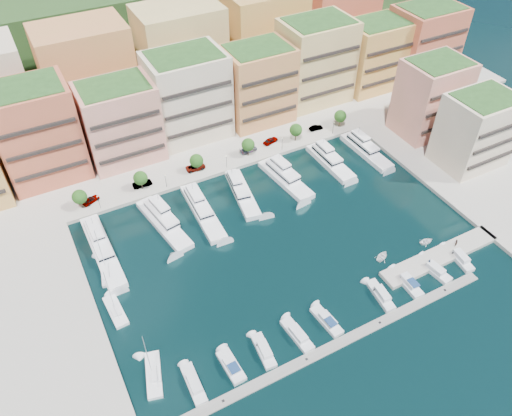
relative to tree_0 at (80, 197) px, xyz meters
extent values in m
plane|color=black|center=(40.00, -33.50, -4.74)|extent=(400.00, 400.00, 0.00)
cube|color=#9E998E|center=(40.00, 28.50, -4.74)|extent=(220.00, 64.00, 2.00)
cube|color=#9E998E|center=(102.00, -41.50, -4.74)|extent=(34.00, 76.00, 2.00)
cube|color=#9E998E|center=(-22.00, -41.50, -4.74)|extent=(34.00, 76.00, 2.00)
cube|color=#203B18|center=(40.00, 76.50, -4.74)|extent=(240.00, 40.00, 58.00)
cube|color=gray|center=(37.00, -63.50, -4.74)|extent=(72.00, 2.20, 0.35)
cube|color=#9E998E|center=(70.00, -55.50, -4.74)|extent=(32.00, 5.00, 2.00)
cube|color=#C95C43|center=(-4.00, 18.50, 9.26)|extent=(20.00, 16.00, 26.00)
cube|color=black|center=(-4.00, 10.25, 9.26)|extent=(18.40, 0.50, 0.90)
cube|color=#244B1E|center=(-4.00, 18.50, 22.66)|extent=(17.60, 14.08, 0.80)
cube|color=#F29387|center=(17.00, 16.50, 7.26)|extent=(20.00, 15.00, 22.00)
cube|color=black|center=(17.00, 8.75, 7.26)|extent=(18.40, 0.50, 0.90)
cube|color=#244B1E|center=(17.00, 16.50, 18.66)|extent=(17.60, 13.20, 0.80)
cube|color=beige|center=(38.00, 18.50, 8.76)|extent=(22.00, 16.00, 25.00)
cube|color=black|center=(38.00, 10.25, 8.76)|extent=(20.24, 0.50, 0.90)
cube|color=#244B1E|center=(38.00, 18.50, 21.66)|extent=(19.36, 14.08, 0.80)
cube|color=#D98251|center=(60.00, 16.50, 7.76)|extent=(20.00, 15.00, 23.00)
cube|color=black|center=(60.00, 8.75, 7.76)|extent=(18.40, 0.50, 0.90)
cube|color=#244B1E|center=(60.00, 16.50, 19.66)|extent=(17.60, 13.20, 0.80)
cube|color=#EDCB7D|center=(82.00, 18.50, 9.26)|extent=(22.00, 16.00, 26.00)
cube|color=black|center=(82.00, 10.25, 9.26)|extent=(20.24, 0.50, 0.90)
cube|color=#244B1E|center=(82.00, 18.50, 22.66)|extent=(19.36, 14.08, 0.80)
cube|color=#DB9450|center=(104.00, 16.50, 7.26)|extent=(20.00, 15.00, 22.00)
cube|color=black|center=(104.00, 8.75, 7.26)|extent=(18.40, 0.50, 0.90)
cube|color=#244B1E|center=(104.00, 16.50, 18.66)|extent=(17.60, 13.20, 0.80)
cube|color=#C95C43|center=(124.00, 14.50, 8.26)|extent=(22.00, 16.00, 24.00)
cube|color=black|center=(124.00, 6.25, 8.26)|extent=(20.24, 0.50, 0.90)
cube|color=#244B1E|center=(124.00, 14.50, 20.66)|extent=(19.36, 14.08, 0.80)
cube|color=#F29387|center=(102.00, -13.50, 7.26)|extent=(18.00, 14.00, 22.00)
cube|color=black|center=(102.00, -20.75, 7.26)|extent=(16.56, 0.50, 0.90)
cube|color=#244B1E|center=(102.00, -13.50, 18.66)|extent=(15.84, 12.32, 0.80)
cube|color=beige|center=(102.00, -31.50, 6.26)|extent=(18.00, 14.00, 20.00)
cube|color=black|center=(102.00, -38.75, 6.26)|extent=(16.56, 0.50, 0.90)
cube|color=#244B1E|center=(102.00, -31.50, 16.66)|extent=(15.84, 12.32, 0.80)
cube|color=#D98251|center=(15.00, 40.50, 11.26)|extent=(26.00, 18.00, 30.00)
cube|color=#EDCB7D|center=(45.00, 40.50, 11.26)|extent=(26.00, 18.00, 30.00)
cube|color=#DB9450|center=(75.00, 40.50, 11.26)|extent=(26.00, 18.00, 30.00)
cube|color=#C95C43|center=(105.00, 40.50, 11.26)|extent=(26.00, 18.00, 30.00)
cylinder|color=#473323|center=(0.00, 0.00, -2.24)|extent=(0.24, 0.24, 3.00)
sphere|color=#134415|center=(0.00, 0.00, 0.01)|extent=(3.80, 3.80, 3.80)
cylinder|color=#473323|center=(16.00, 0.00, -2.24)|extent=(0.24, 0.24, 3.00)
sphere|color=#134415|center=(16.00, 0.00, 0.01)|extent=(3.80, 3.80, 3.80)
cylinder|color=#473323|center=(32.00, 0.00, -2.24)|extent=(0.24, 0.24, 3.00)
sphere|color=#134415|center=(32.00, 0.00, 0.01)|extent=(3.80, 3.80, 3.80)
cylinder|color=#473323|center=(48.00, 0.00, -2.24)|extent=(0.24, 0.24, 3.00)
sphere|color=#134415|center=(48.00, 0.00, 0.01)|extent=(3.80, 3.80, 3.80)
cylinder|color=#473323|center=(64.00, 0.00, -2.24)|extent=(0.24, 0.24, 3.00)
sphere|color=#134415|center=(64.00, 0.00, 0.01)|extent=(3.80, 3.80, 3.80)
cylinder|color=#473323|center=(80.00, 0.00, -2.24)|extent=(0.24, 0.24, 3.00)
sphere|color=#134415|center=(80.00, 0.00, 0.01)|extent=(3.80, 3.80, 3.80)
cylinder|color=black|center=(4.00, -2.30, -1.74)|extent=(0.10, 0.10, 4.00)
sphere|color=#FFF2CC|center=(4.00, -2.30, 0.31)|extent=(0.30, 0.30, 0.30)
cylinder|color=black|center=(22.00, -2.30, -1.74)|extent=(0.10, 0.10, 4.00)
sphere|color=#FFF2CC|center=(22.00, -2.30, 0.31)|extent=(0.30, 0.30, 0.30)
cylinder|color=black|center=(40.00, -2.30, -1.74)|extent=(0.10, 0.10, 4.00)
sphere|color=#FFF2CC|center=(40.00, -2.30, 0.31)|extent=(0.30, 0.30, 0.30)
cylinder|color=black|center=(58.00, -2.30, -1.74)|extent=(0.10, 0.10, 4.00)
sphere|color=#FFF2CC|center=(58.00, -2.30, 0.31)|extent=(0.30, 0.30, 0.30)
cylinder|color=black|center=(76.00, -2.30, -1.74)|extent=(0.10, 0.10, 4.00)
sphere|color=#FFF2CC|center=(76.00, -2.30, 0.31)|extent=(0.30, 0.30, 0.30)
cube|color=white|center=(0.47, -17.08, -4.39)|extent=(4.67, 25.21, 2.30)
cube|color=white|center=(0.47, -14.57, -2.34)|extent=(3.76, 13.88, 1.80)
cube|color=black|center=(0.47, -14.57, -2.34)|extent=(3.82, 13.94, 0.55)
cube|color=white|center=(0.47, -12.55, -0.74)|extent=(2.72, 7.58, 1.40)
cylinder|color=#B2B2B7|center=(0.47, -11.04, 0.86)|extent=(0.14, 0.14, 1.80)
cube|color=white|center=(16.43, -15.26, -4.39)|extent=(7.82, 21.95, 2.30)
cube|color=white|center=(16.43, -13.11, -2.34)|extent=(5.48, 12.26, 1.80)
cube|color=black|center=(16.43, -13.11, -2.34)|extent=(5.55, 12.33, 0.55)
cube|color=white|center=(16.43, -11.39, -0.74)|extent=(3.66, 6.80, 1.40)
cylinder|color=#B2B2B7|center=(16.43, -10.09, 0.86)|extent=(0.14, 0.14, 1.80)
cube|color=black|center=(16.43, -15.26, -4.84)|extent=(7.87, 22.01, 0.35)
cube|color=white|center=(26.77, -15.76, -4.39)|extent=(5.49, 22.71, 2.30)
cube|color=white|center=(26.77, -13.51, -2.34)|extent=(4.23, 12.54, 1.80)
cube|color=black|center=(26.77, -13.51, -2.34)|extent=(4.29, 12.61, 0.55)
cube|color=white|center=(26.77, -11.71, -0.74)|extent=(2.99, 6.87, 1.40)
cylinder|color=#B2B2B7|center=(26.77, -10.36, 0.86)|extent=(0.14, 0.14, 1.80)
cube|color=white|center=(38.93, -14.30, -4.39)|extent=(7.32, 20.02, 2.30)
cube|color=white|center=(38.93, -12.34, -2.34)|extent=(5.15, 11.19, 1.80)
cube|color=black|center=(38.93, -12.34, -2.34)|extent=(5.21, 11.26, 0.55)
cube|color=white|center=(38.93, -10.77, -0.74)|extent=(3.44, 6.21, 1.40)
cylinder|color=#B2B2B7|center=(38.93, -9.60, 0.86)|extent=(0.14, 0.14, 1.80)
cube|color=white|center=(52.15, -14.43, -4.39)|extent=(7.05, 20.28, 2.30)
cube|color=white|center=(52.15, -12.45, -2.34)|extent=(5.18, 11.30, 1.80)
cube|color=black|center=(52.15, -12.45, -2.34)|extent=(5.25, 11.37, 0.55)
cube|color=white|center=(52.15, -10.86, -0.74)|extent=(3.57, 6.25, 1.40)
cylinder|color=#B2B2B7|center=(52.15, -9.67, 0.86)|extent=(0.14, 0.14, 1.80)
cube|color=black|center=(52.15, -14.43, -4.84)|extent=(7.11, 20.34, 0.35)
cube|color=white|center=(67.39, -13.79, -4.39)|extent=(4.96, 18.64, 2.30)
cube|color=white|center=(67.39, -11.93, -2.34)|extent=(3.99, 10.27, 1.80)
cube|color=black|center=(67.39, -11.93, -2.34)|extent=(4.05, 10.33, 0.55)
cube|color=white|center=(67.39, -10.44, -0.74)|extent=(2.89, 5.61, 1.40)
cylinder|color=#B2B2B7|center=(67.39, -9.33, 0.86)|extent=(0.14, 0.14, 1.80)
cube|color=white|center=(79.72, -14.34, -4.39)|extent=(5.02, 19.80, 2.30)
cube|color=white|center=(79.72, -12.38, -2.34)|extent=(3.98, 10.92, 1.80)
cube|color=black|center=(79.72, -12.38, -2.34)|extent=(4.04, 10.98, 0.55)
cube|color=white|center=(79.72, -10.80, -0.74)|extent=(2.86, 5.98, 1.40)
cylinder|color=#B2B2B7|center=(79.72, -9.62, 0.86)|extent=(0.14, 0.14, 1.80)
cube|color=silver|center=(6.48, -58.00, -4.49)|extent=(2.70, 8.81, 1.40)
cube|color=silver|center=(6.48, -58.44, -3.19)|extent=(2.02, 4.26, 1.10)
cube|color=black|center=(6.48, -56.69, -3.44)|extent=(1.74, 0.16, 0.55)
cube|color=silver|center=(14.29, -58.00, -4.49)|extent=(3.09, 7.82, 1.40)
cube|color=silver|center=(14.29, -58.39, -3.19)|extent=(2.31, 3.79, 1.10)
cube|color=black|center=(14.29, -56.84, -3.44)|extent=(1.99, 0.19, 0.55)
cube|color=navy|center=(14.29, -59.39, -2.59)|extent=(2.03, 2.39, 0.12)
cube|color=silver|center=(21.43, -58.00, -4.49)|extent=(3.12, 8.25, 1.40)
cube|color=silver|center=(21.43, -58.40, -3.19)|extent=(2.21, 4.03, 1.10)
cube|color=black|center=(21.43, -56.79, -3.44)|extent=(1.72, 0.26, 0.55)
cube|color=silver|center=(29.19, -58.00, -4.49)|extent=(3.21, 8.99, 1.40)
cube|color=silver|center=(29.19, -58.44, -3.19)|extent=(2.29, 4.37, 1.10)
cube|color=black|center=(29.19, -56.68, -3.44)|extent=(1.81, 0.24, 0.55)
cube|color=silver|center=(36.37, -58.00, -4.49)|extent=(3.25, 8.47, 1.40)
cube|color=silver|center=(36.37, -58.41, -3.19)|extent=(2.31, 4.13, 1.10)
cube|color=black|center=(36.37, -56.76, -3.44)|extent=(1.80, 0.26, 0.55)
cube|color=navy|center=(36.37, -59.49, -2.59)|extent=(1.97, 2.63, 0.12)
cube|color=silver|center=(50.47, -58.00, -4.49)|extent=(3.39, 8.89, 1.40)
cube|color=silver|center=(50.47, -58.43, -3.19)|extent=(2.34, 4.35, 1.10)
cube|color=black|center=(50.47, -56.70, -3.44)|extent=(1.71, 0.30, 0.55)
cube|color=silver|center=(57.89, -58.00, -4.49)|extent=(2.89, 8.94, 1.40)
cube|color=silver|center=(57.89, -58.44, -3.19)|extent=(2.16, 4.32, 1.10)
cube|color=black|center=(57.89, -56.67, -3.44)|extent=(1.85, 0.17, 0.55)
cube|color=navy|center=(57.89, -59.59, -2.59)|extent=(1.89, 2.72, 0.12)
cube|color=silver|center=(65.76, -58.00, -4.49)|extent=(3.66, 8.97, 1.40)
cube|color=silver|center=(65.76, -58.44, -3.19)|extent=(2.51, 4.41, 1.10)
cube|color=black|center=(65.76, -56.69, -3.44)|extent=(1.83, 0.34, 0.55)
cube|color=silver|center=(73.49, -58.00, -4.49)|extent=(3.47, 8.88, 1.40)
cube|color=silver|center=(73.49, -58.43, -3.19)|extent=(2.38, 4.35, 1.10)
cube|color=black|center=(73.49, -56.70, -3.44)|extent=(1.72, 0.32, 0.55)
cube|color=white|center=(-0.20, -22.81, -4.54)|extent=(4.56, 10.11, 1.20)
cube|color=white|center=(-0.20, -23.79, -3.64)|extent=(2.07, 2.71, 0.60)
cylinder|color=#B2B2B7|center=(-0.20, -22.32, 2.06)|extent=(0.14, 0.14, 12.00)
cylinder|color=#B2B2B7|center=(-0.20, -24.27, -2.94)|extent=(0.96, 4.33, 0.10)
cube|color=white|center=(-1.72, -34.88, -4.54)|extent=(3.35, 9.08, 1.20)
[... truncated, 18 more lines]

